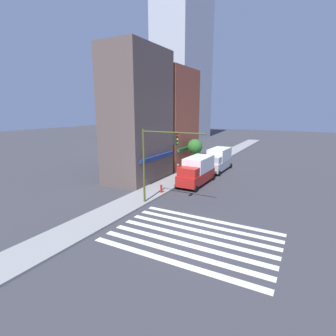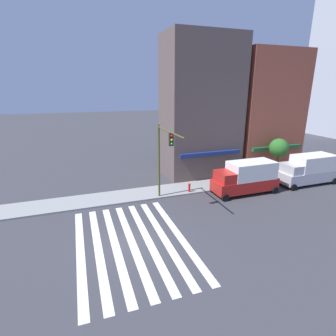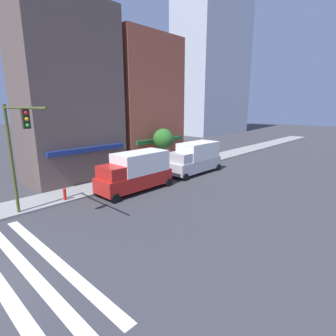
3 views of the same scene
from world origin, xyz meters
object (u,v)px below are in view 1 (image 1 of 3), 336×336
Objects in this scene: pedestrian_grey_coat at (187,165)px; pedestrian_white_shirt at (185,170)px; pedestrian_red_jacket at (178,171)px; traffic_signal at (157,154)px; street_tree at (195,147)px; box_truck_red at (197,170)px; box_truck_silver at (218,159)px; fire_hydrant at (161,188)px.

pedestrian_grey_coat is 2.50m from pedestrian_white_shirt.
pedestrian_grey_coat and pedestrian_red_jacket have the same top height.
pedestrian_white_shirt is (-2.34, -0.90, 0.00)m from pedestrian_grey_coat.
traffic_signal is 1.57× the size of street_tree.
traffic_signal is 1.07× the size of box_truck_red.
pedestrian_grey_coat is (-3.45, 3.11, -0.51)m from box_truck_silver.
box_truck_red is at bearing -179.95° from box_truck_silver.
traffic_signal is at bearing -26.49° from pedestrian_white_shirt.
box_truck_red is 3.51× the size of pedestrian_white_shirt.
fire_hydrant is at bearing 23.96° from traffic_signal.
pedestrian_white_shirt is at bearing 10.62° from traffic_signal.
pedestrian_grey_coat is at bearing 138.07° from box_truck_silver.
box_truck_silver is at bearing 121.99° from pedestrian_white_shirt.
pedestrian_red_jacket is 0.42× the size of street_tree.
traffic_signal is 7.89× the size of fire_hydrant.
traffic_signal is 12.93m from pedestrian_grey_coat.
box_truck_red is 3.51× the size of pedestrian_grey_coat.
street_tree reaches higher than pedestrian_grey_coat.
pedestrian_grey_coat is at bearing -11.15° from pedestrian_red_jacket.
fire_hydrant is (-5.02, 1.70, -0.97)m from box_truck_red.
box_truck_red reaches higher than fire_hydrant.
box_truck_silver is 7.37× the size of fire_hydrant.
pedestrian_white_shirt is 6.85m from fire_hydrant.
box_truck_red is 7.59m from box_truck_silver.
pedestrian_red_jacket is 5.81m from fire_hydrant.
box_truck_silver is at bearing 27.64° from pedestrian_grey_coat.
pedestrian_red_jacket reaches higher than fire_hydrant.
box_truck_silver is 3.66m from street_tree.
box_truck_red is at bearing -2.67° from traffic_signal.
box_truck_silver is 3.50× the size of pedestrian_white_shirt.
pedestrian_white_shirt is at bearing 51.17° from box_truck_red.
pedestrian_white_shirt and pedestrian_red_jacket have the same top height.
box_truck_silver is at bearing -39.41° from pedestrian_red_jacket.
pedestrian_red_jacket is at bearing -60.32° from pedestrian_white_shirt.
street_tree reaches higher than pedestrian_white_shirt.
box_truck_silver is at bearing -7.68° from fire_hydrant.
street_tree reaches higher than box_truck_red.
traffic_signal is at bearing -170.17° from street_tree.
pedestrian_grey_coat is at bearing 163.88° from pedestrian_white_shirt.
fire_hydrant is at bearing -101.64° from pedestrian_grey_coat.
pedestrian_grey_coat is 0.42× the size of street_tree.
pedestrian_white_shirt is at bearing 159.14° from box_truck_silver.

